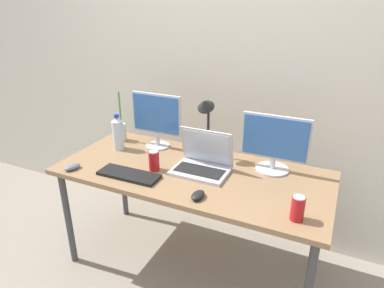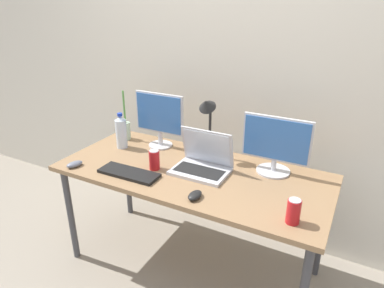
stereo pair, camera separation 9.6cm
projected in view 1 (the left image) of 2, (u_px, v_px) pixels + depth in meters
ground_plane at (192, 264)px, 2.41m from camera, size 16.00×16.00×0.00m
wall_back at (228, 64)px, 2.39m from camera, size 7.00×0.08×2.60m
work_desk at (192, 179)px, 2.14m from camera, size 1.68×0.75×0.74m
monitor_left at (156, 118)px, 2.37m from camera, size 0.37×0.17×0.39m
monitor_center at (275, 143)px, 2.05m from camera, size 0.41×0.21×0.35m
laptop_silver at (203, 161)px, 2.10m from camera, size 0.34×0.25×0.26m
keyboard_main at (129, 175)px, 2.05m from camera, size 0.38×0.14×0.02m
mouse_by_keyboard at (72, 167)px, 2.13m from camera, size 0.09×0.12×0.03m
mouse_by_laptop at (198, 195)px, 1.82m from camera, size 0.07×0.11×0.03m
water_bottle at (118, 133)px, 2.38m from camera, size 0.08×0.08×0.26m
soda_can_near_keyboard at (154, 161)px, 2.10m from camera, size 0.07×0.07×0.13m
soda_can_by_laptop at (298, 208)px, 1.63m from camera, size 0.07×0.07×0.13m
bamboo_vase at (122, 130)px, 2.54m from camera, size 0.07×0.07×0.37m
desk_lamp at (205, 116)px, 2.18m from camera, size 0.11×0.18×0.43m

